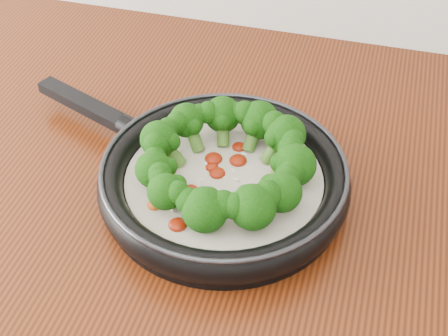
# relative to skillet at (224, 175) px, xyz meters

# --- Properties ---
(skillet) EXTENTS (0.54, 0.42, 0.09)m
(skillet) POSITION_rel_skillet_xyz_m (0.00, 0.00, 0.00)
(skillet) COLOR black
(skillet) RESTS_ON counter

